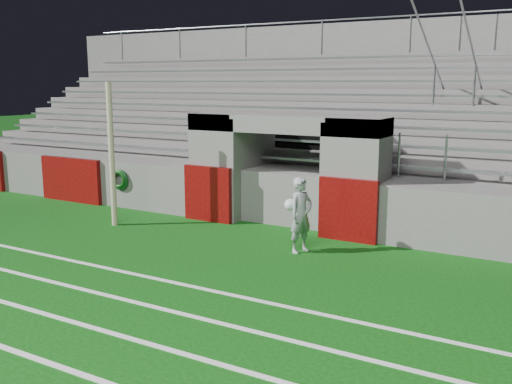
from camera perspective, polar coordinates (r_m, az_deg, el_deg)
The scene contains 5 objects.
ground at distance 10.73m, azimuth -5.75°, elevation -7.26°, with size 90.00×90.00×0.00m, color #0B440C.
field_post at distance 13.70m, azimuth -14.24°, elevation 3.60°, with size 0.13×0.13×3.35m, color #C8B895.
stadium_structure at distance 17.41m, azimuth 9.58°, elevation 4.67°, with size 26.00×8.48×5.42m.
goalkeeper_with_ball at distance 11.31m, azimuth 4.48°, elevation -2.28°, with size 0.57×0.64×1.51m.
hose_coil at distance 15.65m, azimuth -13.50°, elevation 1.22°, with size 0.56×0.15×0.56m.
Camera 1 is at (5.96, -8.28, 3.34)m, focal length 40.00 mm.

